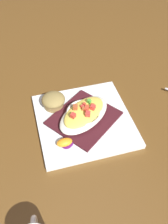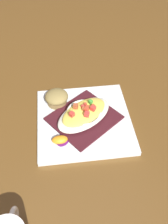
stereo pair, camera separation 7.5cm
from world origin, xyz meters
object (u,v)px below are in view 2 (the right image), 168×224
object	(u,v)px
gratin_dish	(84,113)
orange_garnish	(61,140)
square_plate	(84,120)
muffin	(57,98)

from	to	relation	value
gratin_dish	orange_garnish	world-z (taller)	gratin_dish
square_plate	orange_garnish	xyz separation A→B (m)	(0.09, 0.06, 0.02)
orange_garnish	square_plate	bearing A→B (deg)	-146.68
gratin_dish	orange_garnish	xyz separation A→B (m)	(0.09, 0.06, -0.02)
muffin	orange_garnish	bearing A→B (deg)	78.76
gratin_dish	muffin	xyz separation A→B (m)	(0.06, -0.09, -0.00)
square_plate	gratin_dish	bearing A→B (deg)	109.21
gratin_dish	muffin	bearing A→B (deg)	-57.21
square_plate	orange_garnish	size ratio (longest dim) A/B	4.48
muffin	orange_garnish	distance (m)	0.15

